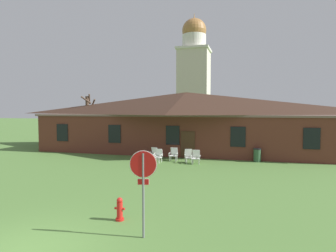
{
  "coord_description": "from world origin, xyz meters",
  "views": [
    {
      "loc": [
        5.63,
        -6.16,
        3.77
      ],
      "look_at": [
        1.38,
        9.43,
        2.86
      ],
      "focal_mm": 31.15,
      "sensor_mm": 36.0,
      "label": 1
    }
  ],
  "objects_px": {
    "stop_sign": "(143,176)",
    "fire_hydrant": "(120,210)",
    "lawn_chair_near_door": "(158,155)",
    "lawn_chair_right_end": "(196,157)",
    "lawn_chair_by_porch": "(153,154)",
    "trash_bin": "(257,155)",
    "lawn_chair_left_end": "(174,154)",
    "lawn_chair_middle": "(189,156)"
  },
  "relations": [
    {
      "from": "lawn_chair_left_end",
      "to": "lawn_chair_middle",
      "type": "relative_size",
      "value": 1.0
    },
    {
      "from": "fire_hydrant",
      "to": "trash_bin",
      "type": "relative_size",
      "value": 0.81
    },
    {
      "from": "lawn_chair_near_door",
      "to": "fire_hydrant",
      "type": "bearing_deg",
      "value": -79.62
    },
    {
      "from": "lawn_chair_right_end",
      "to": "lawn_chair_left_end",
      "type": "bearing_deg",
      "value": 156.37
    },
    {
      "from": "lawn_chair_by_porch",
      "to": "lawn_chair_right_end",
      "type": "xyz_separation_m",
      "value": [
        3.31,
        -0.61,
        0.0
      ]
    },
    {
      "from": "lawn_chair_by_porch",
      "to": "lawn_chair_right_end",
      "type": "bearing_deg",
      "value": -10.38
    },
    {
      "from": "lawn_chair_by_porch",
      "to": "lawn_chair_left_end",
      "type": "bearing_deg",
      "value": 6.77
    },
    {
      "from": "stop_sign",
      "to": "lawn_chair_left_end",
      "type": "distance_m",
      "value": 13.07
    },
    {
      "from": "lawn_chair_near_door",
      "to": "stop_sign",
      "type": "bearing_deg",
      "value": -74.79
    },
    {
      "from": "lawn_chair_near_door",
      "to": "trash_bin",
      "type": "height_order",
      "value": "trash_bin"
    },
    {
      "from": "fire_hydrant",
      "to": "lawn_chair_near_door",
      "type": "bearing_deg",
      "value": 100.38
    },
    {
      "from": "stop_sign",
      "to": "lawn_chair_right_end",
      "type": "height_order",
      "value": "stop_sign"
    },
    {
      "from": "lawn_chair_near_door",
      "to": "lawn_chair_middle",
      "type": "bearing_deg",
      "value": 12.87
    },
    {
      "from": "lawn_chair_by_porch",
      "to": "stop_sign",
      "type": "bearing_deg",
      "value": -73.17
    },
    {
      "from": "lawn_chair_middle",
      "to": "fire_hydrant",
      "type": "bearing_deg",
      "value": -90.86
    },
    {
      "from": "lawn_chair_by_porch",
      "to": "lawn_chair_middle",
      "type": "height_order",
      "value": "same"
    },
    {
      "from": "lawn_chair_right_end",
      "to": "fire_hydrant",
      "type": "bearing_deg",
      "value": -93.82
    },
    {
      "from": "lawn_chair_left_end",
      "to": "stop_sign",
      "type": "bearing_deg",
      "value": -79.79
    },
    {
      "from": "lawn_chair_by_porch",
      "to": "lawn_chair_near_door",
      "type": "height_order",
      "value": "same"
    },
    {
      "from": "lawn_chair_near_door",
      "to": "fire_hydrant",
      "type": "xyz_separation_m",
      "value": [
        1.97,
        -10.77,
        -0.12
      ]
    },
    {
      "from": "lawn_chair_by_porch",
      "to": "fire_hydrant",
      "type": "height_order",
      "value": "lawn_chair_by_porch"
    },
    {
      "from": "fire_hydrant",
      "to": "stop_sign",
      "type": "bearing_deg",
      "value": -40.23
    },
    {
      "from": "lawn_chair_by_porch",
      "to": "lawn_chair_near_door",
      "type": "distance_m",
      "value": 1.0
    },
    {
      "from": "stop_sign",
      "to": "lawn_chair_by_porch",
      "type": "height_order",
      "value": "stop_sign"
    },
    {
      "from": "stop_sign",
      "to": "lawn_chair_middle",
      "type": "height_order",
      "value": "stop_sign"
    },
    {
      "from": "stop_sign",
      "to": "trash_bin",
      "type": "xyz_separation_m",
      "value": [
        3.64,
        13.92,
        -1.34
      ]
    },
    {
      "from": "lawn_chair_middle",
      "to": "stop_sign",
      "type": "bearing_deg",
      "value": -85.03
    },
    {
      "from": "stop_sign",
      "to": "fire_hydrant",
      "type": "bearing_deg",
      "value": 139.77
    },
    {
      "from": "lawn_chair_left_end",
      "to": "trash_bin",
      "type": "bearing_deg",
      "value": 10.75
    },
    {
      "from": "lawn_chair_middle",
      "to": "lawn_chair_near_door",
      "type": "bearing_deg",
      "value": -167.13
    },
    {
      "from": "lawn_chair_left_end",
      "to": "fire_hydrant",
      "type": "distance_m",
      "value": 11.8
    },
    {
      "from": "lawn_chair_near_door",
      "to": "lawn_chair_middle",
      "type": "relative_size",
      "value": 1.0
    },
    {
      "from": "lawn_chair_right_end",
      "to": "lawn_chair_near_door",
      "type": "bearing_deg",
      "value": -175.99
    },
    {
      "from": "lawn_chair_left_end",
      "to": "lawn_chair_middle",
      "type": "xyz_separation_m",
      "value": [
        1.23,
        -0.49,
        0.0
      ]
    },
    {
      "from": "lawn_chair_near_door",
      "to": "lawn_chair_right_end",
      "type": "relative_size",
      "value": 1.0
    },
    {
      "from": "lawn_chair_left_end",
      "to": "lawn_chair_middle",
      "type": "bearing_deg",
      "value": -21.51
    },
    {
      "from": "lawn_chair_middle",
      "to": "fire_hydrant",
      "type": "xyz_separation_m",
      "value": [
        -0.17,
        -11.26,
        -0.12
      ]
    },
    {
      "from": "lawn_chair_left_end",
      "to": "fire_hydrant",
      "type": "height_order",
      "value": "lawn_chair_left_end"
    },
    {
      "from": "stop_sign",
      "to": "lawn_chair_near_door",
      "type": "xyz_separation_m",
      "value": [
        -3.21,
        11.82,
        -1.33
      ]
    },
    {
      "from": "stop_sign",
      "to": "lawn_chair_left_end",
      "type": "bearing_deg",
      "value": 100.21
    },
    {
      "from": "lawn_chair_by_porch",
      "to": "trash_bin",
      "type": "bearing_deg",
      "value": 9.95
    },
    {
      "from": "lawn_chair_left_end",
      "to": "lawn_chair_by_porch",
      "type": "bearing_deg",
      "value": -173.23
    }
  ]
}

